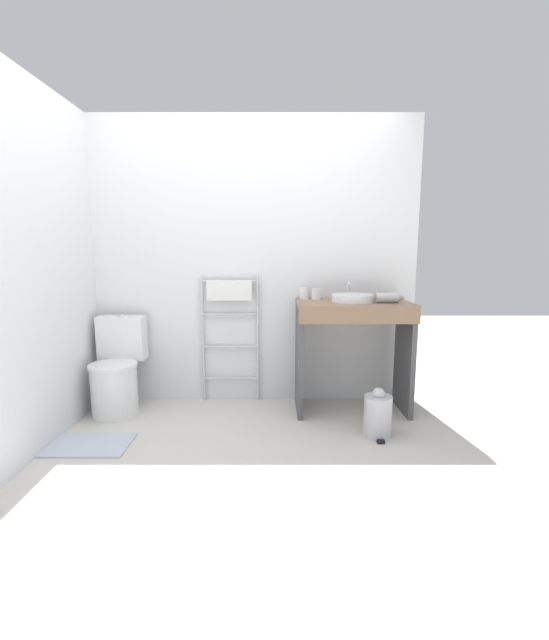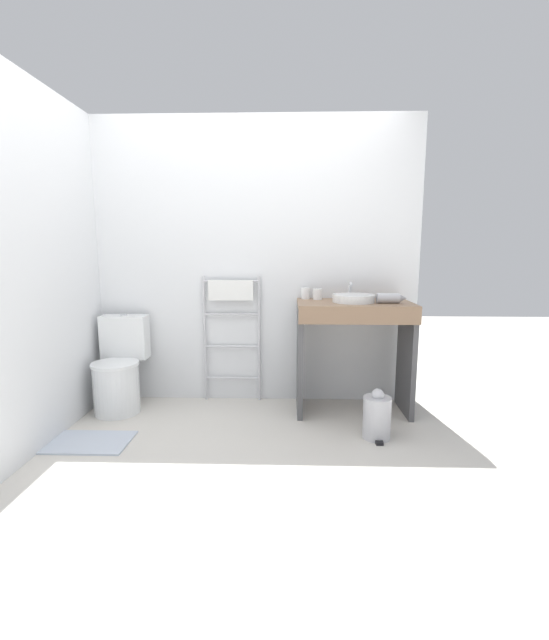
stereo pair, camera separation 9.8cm
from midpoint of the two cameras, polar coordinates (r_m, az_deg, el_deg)
name	(u,v)px [view 1 (the left image)]	position (r m, az deg, el deg)	size (l,w,h in m)	color
ground_plane	(237,470)	(2.73, -6.08, -19.22)	(12.00, 12.00, 0.00)	beige
wall_back	(248,263)	(3.69, -4.33, 7.60)	(2.83, 0.12, 2.38)	silver
wall_side	(48,266)	(3.42, -28.71, 6.33)	(0.12, 1.85, 2.38)	silver
toilet	(116,374)	(3.71, -21.12, -6.68)	(0.38, 0.50, 0.77)	white
towel_radiator	(229,312)	(3.64, -6.86, 1.05)	(0.50, 0.06, 1.08)	silver
vanity_counter	(352,339)	(3.46, 9.46, -2.54)	(0.89, 0.53, 0.90)	#84664C
sink_basin	(352,298)	(3.40, 9.43, 2.94)	(0.32, 0.32, 0.06)	white
faucet	(348,288)	(3.57, 8.99, 4.19)	(0.02, 0.10, 0.14)	silver
cup_near_wall	(303,293)	(3.57, 3.07, 3.59)	(0.07, 0.07, 0.09)	white
cup_near_edge	(315,294)	(3.54, 4.69, 3.47)	(0.08, 0.08, 0.09)	white
hair_dryer	(387,298)	(3.41, 14.02, 2.91)	(0.23, 0.16, 0.08)	#B7B7BC
trash_bin	(377,415)	(3.14, 12.60, -12.28)	(0.19, 0.23, 0.36)	#B7B7BC
bath_mat	(87,445)	(3.27, -24.52, -14.92)	(0.56, 0.36, 0.01)	#B2BCCC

